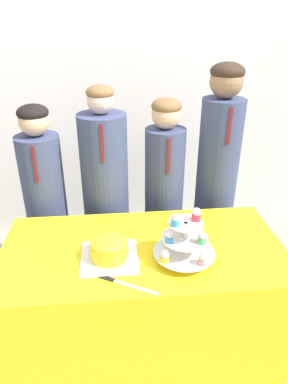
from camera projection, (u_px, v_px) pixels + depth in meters
wall_back at (126, 85)px, 2.76m from camera, size 9.00×0.06×2.70m
table at (143, 304)px, 1.93m from camera, size 1.45×0.72×0.78m
round_cake at (109, 248)px, 1.65m from camera, size 0.28×0.28×0.12m
cake_knife at (116, 281)px, 1.52m from camera, size 0.27×0.16×0.01m
cupcake_stand at (184, 240)px, 1.62m from camera, size 0.30×0.30×0.27m
student_0 at (47, 214)px, 2.27m from camera, size 0.27×0.27×1.39m
student_1 at (106, 207)px, 2.29m from camera, size 0.30×0.30×1.49m
student_2 at (164, 206)px, 2.33m from camera, size 0.26×0.26×1.41m
student_3 at (215, 190)px, 2.31m from camera, size 0.27×0.27×1.61m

